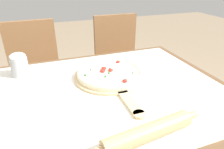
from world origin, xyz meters
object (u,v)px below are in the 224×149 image
Objects in this scene: pizza_peel at (111,78)px; flour_cup at (19,64)px; chair_left at (36,71)px; rolling_pin at (148,132)px; chair_right at (118,60)px; pizza at (110,73)px.

pizza_peel is 4.34× the size of flour_cup.
flour_cup is (-0.42, 0.20, 0.06)m from pizza_peel.
chair_left is at bearing 85.00° from flour_cup.
rolling_pin is at bearing -93.80° from pizza_peel.
chair_left and chair_right have the same top height.
chair_left is 0.58m from flour_cup.
chair_left reaches higher than rolling_pin.
pizza_peel is 0.03m from pizza.
chair_right reaches higher than flour_cup.
chair_right is at bearing 65.01° from pizza.
chair_right reaches higher than rolling_pin.
pizza_peel is at bearing -113.33° from chair_right.
chair_right is (0.70, 0.00, 0.00)m from chair_left.
chair_left reaches higher than pizza.
flour_cup is at bearing 154.99° from pizza_peel.
flour_cup is (-0.04, -0.51, 0.28)m from chair_left.
chair_left reaches higher than flour_cup.
chair_right is (0.32, 0.71, -0.22)m from pizza_peel.
chair_right is 7.37× the size of flour_cup.
pizza_peel is 0.83m from chair_left.
pizza is 0.44m from rolling_pin.
pizza is 2.69× the size of flour_cup.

